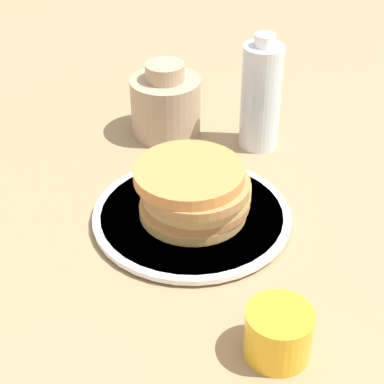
{
  "coord_description": "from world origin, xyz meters",
  "views": [
    {
      "loc": [
        -0.28,
        -0.62,
        0.53
      ],
      "look_at": [
        0.02,
        -0.0,
        0.05
      ],
      "focal_mm": 60.0,
      "sensor_mm": 36.0,
      "label": 1
    }
  ],
  "objects_px": {
    "pancake_stack": "(194,191)",
    "cream_jug": "(166,104)",
    "plate": "(192,216)",
    "juice_glass": "(280,332)",
    "water_bottle_near": "(261,96)"
  },
  "relations": [
    {
      "from": "pancake_stack",
      "to": "cream_jug",
      "type": "height_order",
      "value": "cream_jug"
    },
    {
      "from": "pancake_stack",
      "to": "cream_jug",
      "type": "relative_size",
      "value": 1.29
    },
    {
      "from": "plate",
      "to": "juice_glass",
      "type": "relative_size",
      "value": 3.72
    },
    {
      "from": "plate",
      "to": "cream_jug",
      "type": "height_order",
      "value": "cream_jug"
    },
    {
      "from": "juice_glass",
      "to": "water_bottle_near",
      "type": "distance_m",
      "value": 0.43
    },
    {
      "from": "plate",
      "to": "cream_jug",
      "type": "bearing_deg",
      "value": 74.71
    },
    {
      "from": "juice_glass",
      "to": "cream_jug",
      "type": "relative_size",
      "value": 0.59
    },
    {
      "from": "plate",
      "to": "juice_glass",
      "type": "xyz_separation_m",
      "value": [
        -0.01,
        -0.24,
        0.02
      ]
    },
    {
      "from": "juice_glass",
      "to": "water_bottle_near",
      "type": "relative_size",
      "value": 0.39
    },
    {
      "from": "plate",
      "to": "pancake_stack",
      "type": "relative_size",
      "value": 1.72
    },
    {
      "from": "pancake_stack",
      "to": "plate",
      "type": "bearing_deg",
      "value": 151.83
    },
    {
      "from": "pancake_stack",
      "to": "juice_glass",
      "type": "relative_size",
      "value": 2.16
    },
    {
      "from": "pancake_stack",
      "to": "juice_glass",
      "type": "xyz_separation_m",
      "value": [
        -0.02,
        -0.24,
        -0.02
      ]
    },
    {
      "from": "plate",
      "to": "water_bottle_near",
      "type": "relative_size",
      "value": 1.45
    },
    {
      "from": "juice_glass",
      "to": "water_bottle_near",
      "type": "height_order",
      "value": "water_bottle_near"
    }
  ]
}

